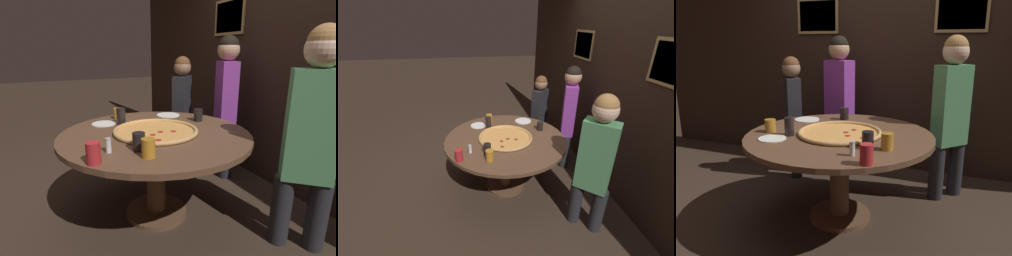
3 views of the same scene
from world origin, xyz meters
TOP-DOWN VIEW (x-y plane):
  - ground_plane at (0.00, 0.00)m, footprint 24.00×24.00m
  - back_wall at (0.00, 1.35)m, footprint 6.40×0.08m
  - dining_table at (0.00, 0.00)m, footprint 1.51×1.51m
  - giant_pizza at (0.01, -0.00)m, footprint 0.68×0.68m
  - drink_cup_far_right at (-0.36, -0.17)m, footprint 0.08×0.08m
  - drink_cup_beside_pizza at (0.40, -0.56)m, footprint 0.08×0.08m
  - drink_cup_front_edge at (-0.55, -0.14)m, footprint 0.09×0.09m
  - drink_cup_far_left at (0.32, -0.26)m, footprint 0.08×0.08m
  - drink_cup_centre_back at (0.45, -0.25)m, footprint 0.09×0.09m
  - drink_cup_near_right at (-0.15, 0.50)m, footprint 0.08×0.08m
  - white_plate_right_side at (-0.43, -0.31)m, footprint 0.21×0.21m
  - white_plate_far_back at (-0.47, 0.35)m, footprint 0.23×0.23m
  - condiment_shaker at (0.27, -0.44)m, footprint 0.04×0.04m
  - diner_centre_back at (-0.41, 1.02)m, footprint 0.40×0.28m
  - diner_far_left at (0.80, 0.75)m, footprint 0.36×0.37m
  - diner_far_right at (-0.84, 0.71)m, footprint 0.30×0.33m

SIDE VIEW (x-z plane):
  - ground_plane at x=0.00m, z-range 0.00..0.00m
  - dining_table at x=0.00m, z-range 0.23..0.97m
  - white_plate_right_side at x=-0.43m, z-range 0.74..0.75m
  - white_plate_far_back at x=-0.47m, z-range 0.74..0.75m
  - diner_far_right at x=-0.84m, z-range 0.09..1.40m
  - giant_pizza at x=0.01m, z-range 0.74..0.77m
  - condiment_shaker at x=0.27m, z-range 0.74..0.84m
  - drink_cup_front_edge at x=-0.55m, z-range 0.74..0.85m
  - drink_cup_near_right at x=-0.15m, z-range 0.74..0.85m
  - drink_cup_centre_back at x=0.45m, z-range 0.74..0.86m
  - drink_cup_far_left at x=0.32m, z-range 0.74..0.86m
  - drink_cup_beside_pizza at x=0.40m, z-range 0.74..0.87m
  - drink_cup_far_right at x=-0.36m, z-range 0.74..0.89m
  - diner_far_left at x=0.80m, z-range 0.10..1.62m
  - diner_centre_back at x=-0.41m, z-range 0.10..1.63m
  - back_wall at x=0.00m, z-range 0.00..2.60m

